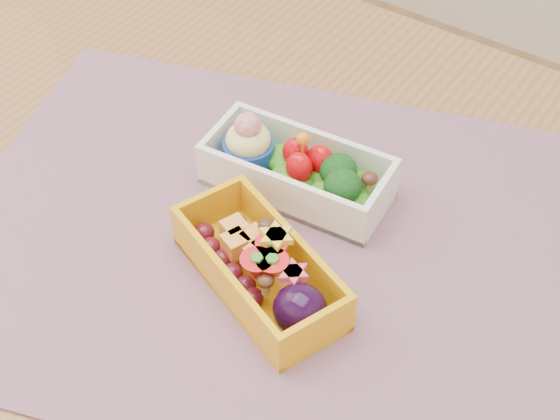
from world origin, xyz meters
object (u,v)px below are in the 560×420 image
Objects in this scene: table at (256,322)px; placemat at (270,240)px; bento_white at (296,170)px; bento_yellow at (262,269)px.

placemat is at bearing 81.06° from table.
bento_white is (-0.02, 0.07, 0.03)m from placemat.
bento_white is at bearing 103.78° from placemat.
bento_white is 0.12m from bento_yellow.
placemat is at bearing 139.66° from bento_yellow.
placemat is (0.00, 0.02, 0.10)m from table.
bento_yellow is (0.03, -0.03, 0.13)m from table.
bento_white reaches higher than table.
bento_white is at bearing 131.54° from bento_yellow.
bento_white reaches higher than placemat.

